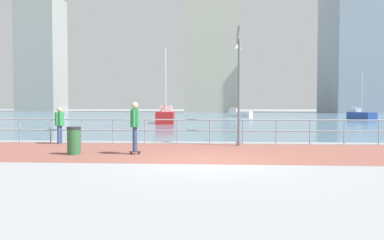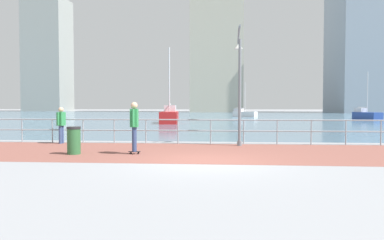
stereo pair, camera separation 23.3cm
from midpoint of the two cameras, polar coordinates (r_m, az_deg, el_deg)
ground at (r=50.83m, az=3.38°, el=0.38°), size 220.00×220.00×0.00m
brick_paving at (r=13.18m, az=2.00°, el=-4.91°), size 28.00×5.55×0.01m
harbor_water at (r=60.86m, az=3.46°, el=0.68°), size 180.00×88.00×0.00m
waterfront_railing at (r=15.87m, az=2.33°, el=-1.05°), size 25.25×0.06×1.06m
lamppost at (r=15.47m, az=6.72°, el=6.22°), size 0.36×0.82×4.92m
skateboarder at (r=12.65m, az=-9.28°, el=-0.43°), size 0.41×0.56×1.76m
bystander at (r=16.96m, az=-20.01°, el=-0.35°), size 0.28×0.56×1.57m
trash_bin at (r=13.11m, az=-18.14°, el=-3.01°), size 0.46×0.46×0.93m
sailboat_yellow at (r=55.31m, az=7.15°, el=1.01°), size 3.61×2.83×5.02m
sailboat_ivory at (r=48.47m, az=24.31°, el=0.73°), size 2.27×4.19×5.62m
sailboat_blue at (r=34.89m, az=-4.24°, el=0.63°), size 1.99×5.13×7.04m
tower_beige at (r=97.72m, az=24.78°, el=12.51°), size 16.62×17.25×40.50m
tower_glass at (r=97.45m, az=2.95°, el=14.91°), size 12.79×13.15×47.75m
tower_concrete at (r=117.52m, az=-22.13°, el=9.28°), size 11.34×10.28×34.48m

